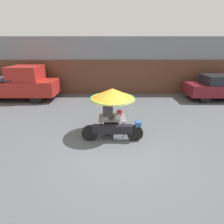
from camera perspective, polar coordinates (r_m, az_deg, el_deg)
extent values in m
plane|color=#4C4F54|center=(6.23, 1.72, -12.03)|extent=(36.00, 36.00, 0.00)
cube|color=gray|center=(13.53, 0.72, 15.10)|extent=(28.00, 2.00, 3.88)
cube|color=#563323|center=(12.61, 0.77, 11.23)|extent=(23.80, 0.06, 2.40)
cylinder|color=black|center=(6.66, 7.38, -6.80)|extent=(0.60, 0.14, 0.60)
cylinder|color=black|center=(6.66, -7.36, -6.82)|extent=(0.60, 0.14, 0.60)
cube|color=black|center=(6.53, 0.01, -5.63)|extent=(1.50, 0.24, 0.32)
cube|color=#234C93|center=(6.50, 8.41, -3.83)|extent=(0.20, 0.24, 0.18)
cylinder|color=black|center=(7.36, -0.01, -4.00)|extent=(0.54, 0.14, 0.54)
cylinder|color=#515156|center=(6.79, 3.83, -5.73)|extent=(0.03, 0.03, 0.67)
cylinder|color=#515156|center=(7.44, 3.47, -3.19)|extent=(0.03, 0.03, 0.67)
cylinder|color=#515156|center=(6.79, -3.82, -5.74)|extent=(0.03, 0.03, 0.67)
cylinder|color=#515156|center=(7.44, -3.49, -3.19)|extent=(0.03, 0.03, 0.67)
cube|color=gray|center=(6.96, 0.00, -1.84)|extent=(1.06, 0.85, 0.02)
cylinder|color=#B2B2B7|center=(6.81, 0.00, 1.26)|extent=(0.03, 0.03, 0.78)
cone|color=orange|center=(6.63, 0.00, 6.03)|extent=(1.75, 1.75, 0.39)
torus|color=green|center=(6.68, 0.00, 4.57)|extent=(1.71, 1.71, 0.05)
cylinder|color=#939399|center=(6.78, -2.02, -1.54)|extent=(0.28, 0.28, 0.19)
cylinder|color=#B7B7BC|center=(6.80, 1.57, -1.43)|extent=(0.27, 0.27, 0.20)
cylinder|color=#B7B7BC|center=(7.10, -0.43, -1.00)|extent=(0.29, 0.29, 0.06)
cylinder|color=red|center=(7.14, 2.34, -0.30)|extent=(0.21, 0.21, 0.20)
cylinder|color=#2D2D33|center=(6.89, -2.16, -4.53)|extent=(0.14, 0.14, 0.83)
cylinder|color=#2D2D33|center=(6.89, -0.66, -4.54)|extent=(0.14, 0.14, 0.83)
cube|color=#38383D|center=(6.61, -1.47, 1.15)|extent=(0.38, 0.22, 0.62)
sphere|color=tan|center=(6.47, -1.50, 4.67)|extent=(0.23, 0.23, 0.23)
cylinder|color=black|center=(12.19, 28.05, 4.12)|extent=(0.65, 0.20, 0.65)
cylinder|color=black|center=(13.47, 25.27, 6.04)|extent=(0.65, 0.20, 0.65)
cube|color=maroon|center=(13.45, 32.33, 6.33)|extent=(4.61, 1.74, 0.72)
cube|color=#1E2328|center=(13.21, 32.01, 9.02)|extent=(2.21, 1.53, 0.54)
cylinder|color=black|center=(11.66, -23.68, 4.34)|extent=(0.73, 0.24, 0.73)
cylinder|color=black|center=(13.12, -20.99, 6.48)|extent=(0.73, 0.24, 0.73)
cube|color=#A3231E|center=(12.98, -29.22, 7.11)|extent=(5.39, 1.93, 0.91)
cube|color=#A3231E|center=(12.43, -26.42, 11.30)|extent=(1.83, 1.78, 0.87)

